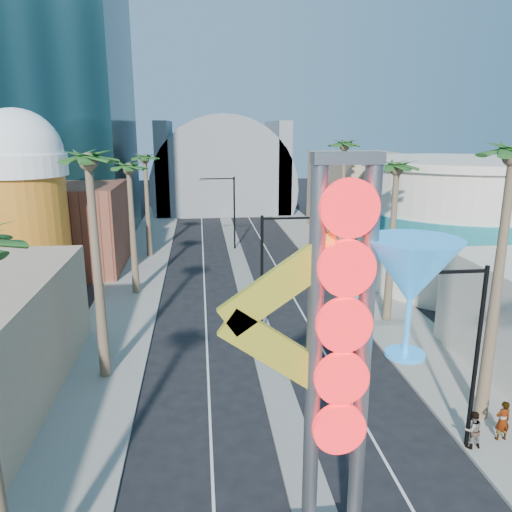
{
  "coord_description": "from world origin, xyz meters",
  "views": [
    {
      "loc": [
        -3.68,
        -9.24,
        13.16
      ],
      "look_at": [
        -0.14,
        21.99,
        4.98
      ],
      "focal_mm": 35.0,
      "sensor_mm": 36.0,
      "label": 1
    }
  ],
  "objects_px": {
    "red_pickup": "(344,331)",
    "pedestrian_a": "(503,421)",
    "pedestrian_b": "(472,430)",
    "neon_sign": "(369,346)"
  },
  "relations": [
    {
      "from": "red_pickup",
      "to": "pedestrian_a",
      "type": "xyz_separation_m",
      "value": [
        3.72,
        -10.92,
        0.38
      ]
    },
    {
      "from": "neon_sign",
      "to": "pedestrian_a",
      "type": "bearing_deg",
      "value": 33.04
    },
    {
      "from": "neon_sign",
      "to": "pedestrian_a",
      "type": "height_order",
      "value": "neon_sign"
    },
    {
      "from": "red_pickup",
      "to": "pedestrian_b",
      "type": "height_order",
      "value": "pedestrian_b"
    },
    {
      "from": "pedestrian_a",
      "to": "pedestrian_b",
      "type": "distance_m",
      "value": 1.59
    },
    {
      "from": "neon_sign",
      "to": "pedestrian_a",
      "type": "relative_size",
      "value": 6.91
    },
    {
      "from": "pedestrian_a",
      "to": "pedestrian_b",
      "type": "bearing_deg",
      "value": 10.63
    },
    {
      "from": "neon_sign",
      "to": "red_pickup",
      "type": "height_order",
      "value": "neon_sign"
    },
    {
      "from": "red_pickup",
      "to": "pedestrian_b",
      "type": "bearing_deg",
      "value": -79.2
    },
    {
      "from": "neon_sign",
      "to": "pedestrian_b",
      "type": "height_order",
      "value": "neon_sign"
    }
  ]
}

